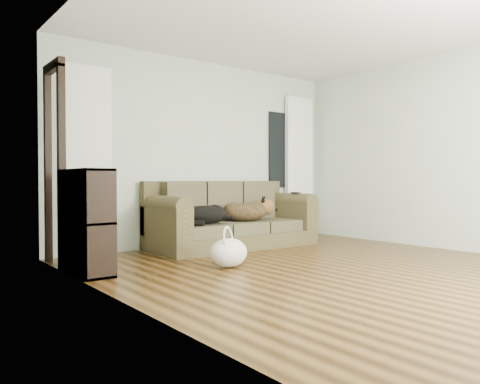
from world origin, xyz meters
TOP-DOWN VIEW (x-y plane):
  - floor at (0.00, 0.00)m, footprint 5.00×5.00m
  - ceiling at (0.00, 0.00)m, footprint 5.00×5.00m
  - wall_back at (0.00, 2.50)m, footprint 4.50×0.04m
  - wall_left at (-2.25, 0.00)m, footprint 0.04×5.00m
  - wall_right at (2.25, 0.00)m, footprint 0.04×5.00m
  - curtain_left at (-1.70, 2.42)m, footprint 0.55×0.08m
  - curtain_right at (1.80, 2.42)m, footprint 0.55×0.08m
  - window_pane at (1.45, 2.47)m, footprint 0.50×0.03m
  - door_casing at (-2.20, 2.05)m, footprint 0.07×0.60m
  - sofa at (0.13, 1.97)m, footprint 2.32×1.00m
  - dog_black_lab at (-0.44, 1.88)m, footprint 0.70×0.59m
  - dog_shepherd at (0.33, 1.93)m, footprint 0.78×0.70m
  - tv_remote at (1.14, 1.81)m, footprint 0.08×0.20m
  - tote_bag at (-0.80, 0.81)m, footprint 0.49×0.43m
  - bookshelf at (-2.09, 1.41)m, footprint 0.33×0.82m

SIDE VIEW (x-z plane):
  - floor at x=0.00m, z-range 0.00..0.00m
  - tote_bag at x=-0.80m, z-range 0.01..0.31m
  - sofa at x=0.13m, z-range -0.02..0.92m
  - dog_black_lab at x=-0.44m, z-range 0.35..0.61m
  - dog_shepherd at x=0.33m, z-range 0.35..0.63m
  - bookshelf at x=-2.09m, z-range -0.01..1.01m
  - tv_remote at x=1.14m, z-range 0.72..0.74m
  - door_casing at x=-2.20m, z-range 0.00..2.10m
  - curtain_left at x=-1.70m, z-range 0.02..2.27m
  - curtain_right at x=1.80m, z-range 0.02..2.27m
  - wall_back at x=0.00m, z-range 0.00..2.60m
  - wall_left at x=-2.25m, z-range 0.00..2.60m
  - wall_right at x=2.25m, z-range 0.00..2.60m
  - window_pane at x=1.45m, z-range 0.80..2.00m
  - ceiling at x=0.00m, z-range 2.60..2.60m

